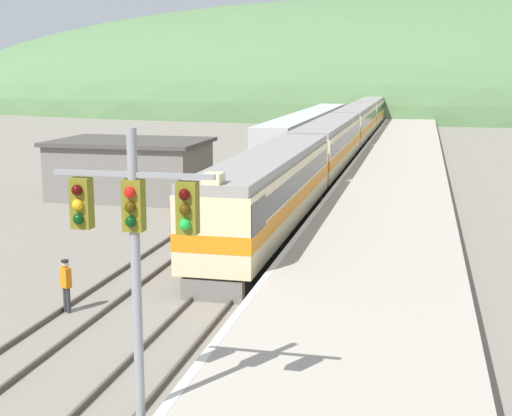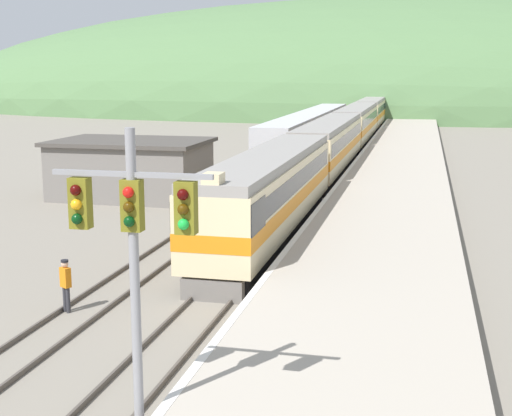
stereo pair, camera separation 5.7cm
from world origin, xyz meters
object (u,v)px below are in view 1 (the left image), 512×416
Objects in this scene: carriage_second at (329,146)px; carriage_third at (356,124)px; express_train_lead_car at (269,193)px; carriage_fourth at (371,112)px; signal_mast_main at (134,239)px; siding_train at (309,132)px; track_worker at (66,282)px.

carriage_second is 22.33m from carriage_third.
express_train_lead_car reaches higher than carriage_second.
carriage_fourth is at bearing 90.00° from carriage_second.
siding_train is at bearing 95.40° from signal_mast_main.
siding_train is at bearing -97.25° from carriage_fourth.
carriage_second and carriage_fourth have the same top height.
carriage_fourth is (0.00, 66.37, -0.01)m from express_train_lead_car.
carriage_third is 1.00× the size of carriage_fourth.
signal_mast_main reaches higher than carriage_third.
carriage_second reaches higher than track_worker.
carriage_second is at bearing -90.00° from carriage_fourth.
carriage_third is at bearing 91.29° from signal_mast_main.
siding_train is at bearing 89.38° from track_worker.
track_worker is (-0.52, -47.93, -0.95)m from siding_train.
signal_mast_main reaches higher than carriage_fourth.
track_worker is (-4.35, -11.65, -1.21)m from express_train_lead_car.
signal_mast_main is at bearing -85.78° from express_train_lead_car.
carriage_second is 12.00× the size of track_worker.
signal_mast_main is (1.43, -85.83, 2.41)m from carriage_fourth.
express_train_lead_car is 66.37m from carriage_fourth.
siding_train is (-3.83, -30.09, -0.25)m from carriage_fourth.
express_train_lead_car is 11.02× the size of track_worker.
express_train_lead_car is 12.50m from track_worker.
express_train_lead_car is at bearing 69.53° from track_worker.
track_worker is at bearing 126.54° from signal_mast_main.
carriage_second is (0.00, 21.70, -0.01)m from express_train_lead_car.
carriage_third is at bearing 90.00° from carriage_second.
signal_mast_main is 3.81× the size of track_worker.
carriage_second is 0.57× the size of siding_train.
carriage_fourth is at bearing 90.00° from express_train_lead_car.
carriage_second is 15.07m from siding_train.
express_train_lead_car reaches higher than siding_train.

